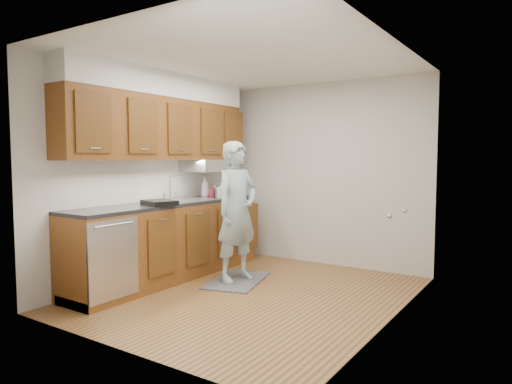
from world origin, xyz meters
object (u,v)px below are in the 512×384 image
soap_bottle_c (215,191)px  soap_bottle_b (221,190)px  soap_bottle_a (205,187)px  soda_can (211,193)px  person (237,202)px  dish_rack (159,203)px  steel_can (216,192)px

soap_bottle_c → soap_bottle_b: bearing=-30.5°
soap_bottle_a → soda_can: (0.16, -0.07, -0.08)m
soap_bottle_c → person: bearing=-35.5°
soap_bottle_b → dish_rack: bearing=-91.5°
soap_bottle_a → soap_bottle_b: (0.29, -0.01, -0.04)m
soap_bottle_c → soda_can: bearing=-64.7°
person → soap_bottle_a: bearing=72.9°
soda_can → person: bearing=-28.5°
person → soap_bottle_c: 0.97m
person → soap_bottle_c: size_ratio=11.51×
soda_can → dish_rack: soda_can is taller
soap_bottle_b → steel_can: size_ratio=1.58×
steel_can → soap_bottle_b: bearing=-16.4°
soda_can → soap_bottle_c: bearing=115.3°
soap_bottle_a → soap_bottle_c: size_ratio=1.74×
soda_can → dish_rack: size_ratio=0.36×
soap_bottle_b → dish_rack: soap_bottle_b is taller
soap_bottle_c → dish_rack: (0.19, -1.23, -0.05)m
soda_can → steel_can: 0.09m
soap_bottle_a → dish_rack: (0.26, -1.12, -0.11)m
soap_bottle_a → steel_can: (0.17, 0.02, -0.07)m
soap_bottle_b → soda_can: soap_bottle_b is taller
person → soap_bottle_a: (-0.86, 0.45, 0.13)m
soap_bottle_a → soda_can: size_ratio=2.20×
soap_bottle_a → steel_can: size_ratio=2.10×
soap_bottle_b → steel_can: 0.13m
steel_can → dish_rack: size_ratio=0.37×
soap_bottle_a → soda_can: soap_bottle_a is taller
soap_bottle_b → soda_can: bearing=-157.3°
soap_bottle_a → soap_bottle_c: bearing=55.2°
soap_bottle_a → soap_bottle_c: 0.15m
soap_bottle_b → steel_can: (-0.12, 0.04, -0.04)m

